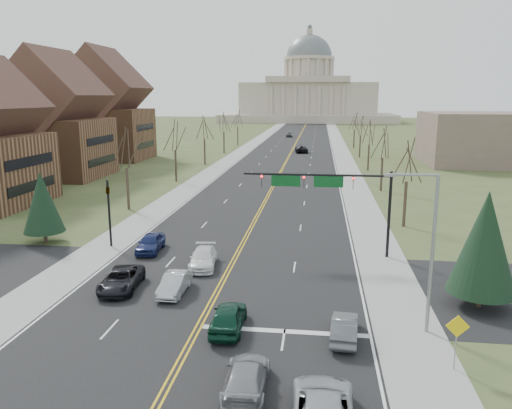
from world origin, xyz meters
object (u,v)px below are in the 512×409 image
(signal_mast, at_px, (328,188))
(warn_sign, at_px, (457,332))
(car_nb_inner_second, at_px, (246,378))
(car_nb_inner_lead, at_px, (228,317))
(car_nb_outer_lead, at_px, (344,328))
(car_sb_inner_lead, at_px, (175,284))
(car_sb_outer_lead, at_px, (121,279))
(street_light, at_px, (428,243))
(car_sb_inner_second, at_px, (203,258))
(signal_left, at_px, (109,206))
(car_far_nb, at_px, (301,149))
(car_far_sb, at_px, (289,134))
(car_sb_outer_second, at_px, (151,243))

(signal_mast, distance_m, warn_sign, 18.91)
(car_nb_inner_second, bearing_deg, car_nb_inner_lead, -73.62)
(signal_mast, distance_m, car_nb_outer_lead, 15.85)
(car_nb_inner_second, height_order, car_sb_inner_lead, car_nb_inner_second)
(car_sb_outer_lead, bearing_deg, street_light, -16.95)
(street_light, xyz_separation_m, car_sb_inner_second, (-14.85, 9.19, -4.52))
(warn_sign, distance_m, car_nb_outer_lead, 5.92)
(signal_mast, xyz_separation_m, signal_left, (-18.95, 0.00, -2.05))
(warn_sign, distance_m, car_nb_inner_second, 10.38)
(signal_left, bearing_deg, car_far_nb, 79.92)
(car_nb_inner_second, height_order, car_far_sb, car_far_sb)
(car_far_sb, bearing_deg, car_far_nb, -84.91)
(car_sb_outer_lead, relative_size, car_far_sb, 1.03)
(car_sb_inner_second, bearing_deg, car_sb_outer_second, 141.36)
(car_sb_outer_second, bearing_deg, car_nb_inner_lead, -59.36)
(car_sb_inner_lead, bearing_deg, car_sb_outer_lead, 176.85)
(signal_left, height_order, car_sb_outer_lead, signal_left)
(car_nb_inner_second, distance_m, car_sb_outer_second, 22.59)
(signal_mast, relative_size, car_nb_outer_lead, 3.01)
(car_nb_inner_second, distance_m, car_far_nb, 99.09)
(car_nb_outer_lead, distance_m, car_far_sb, 139.89)
(car_nb_inner_second, height_order, car_sb_outer_second, car_sb_outer_second)
(street_light, distance_m, car_far_nb, 92.63)
(signal_left, height_order, street_light, street_light)
(car_nb_outer_lead, bearing_deg, street_light, -156.77)
(car_nb_inner_lead, bearing_deg, signal_mast, -112.42)
(signal_left, bearing_deg, car_sb_inner_lead, -48.44)
(car_nb_outer_lead, bearing_deg, car_far_sb, -80.59)
(car_nb_outer_lead, height_order, car_far_nb, car_far_nb)
(car_nb_outer_lead, height_order, car_sb_outer_second, car_sb_outer_second)
(warn_sign, height_order, car_far_sb, warn_sign)
(signal_left, xyz_separation_m, car_nb_inner_lead, (13.28, -14.67, -2.94))
(car_sb_outer_lead, height_order, car_far_sb, car_far_sb)
(car_sb_outer_lead, distance_m, car_far_nb, 88.49)
(warn_sign, xyz_separation_m, car_nb_inner_lead, (-11.72, 2.84, -1.24))
(car_sb_inner_second, relative_size, car_sb_outer_second, 1.06)
(car_sb_inner_second, bearing_deg, car_nb_inner_second, -77.48)
(street_light, bearing_deg, signal_left, 150.88)
(signal_left, xyz_separation_m, street_light, (24.24, -13.50, 1.51))
(signal_mast, height_order, car_nb_outer_lead, signal_mast)
(car_nb_inner_lead, relative_size, car_sb_inner_second, 0.94)
(warn_sign, xyz_separation_m, car_sb_inner_lead, (-16.30, 7.71, -1.32))
(signal_left, bearing_deg, car_far_sb, 86.23)
(street_light, height_order, car_sb_outer_lead, street_light)
(signal_mast, xyz_separation_m, car_sb_outer_second, (-14.95, -0.99, -4.98))
(car_nb_inner_second, xyz_separation_m, car_far_nb, (-1.24, 99.08, 0.15))
(signal_mast, bearing_deg, signal_left, 180.00)
(signal_left, xyz_separation_m, warn_sign, (25.00, -17.52, -1.70))
(warn_sign, relative_size, car_sb_outer_second, 0.64)
(car_sb_outer_lead, bearing_deg, car_nb_outer_lead, -25.38)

